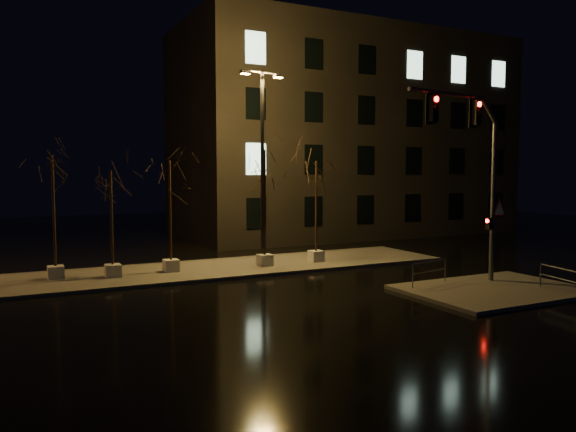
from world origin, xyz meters
TOP-DOWN VIEW (x-y plane):
  - ground at (0.00, 0.00)m, footprint 90.00×90.00m
  - median at (0.00, 6.00)m, footprint 22.00×5.00m
  - sidewalk_corner at (7.50, -3.50)m, footprint 7.00×5.00m
  - building at (14.00, 18.00)m, footprint 25.00×12.00m
  - tree_0 at (-7.81, 6.42)m, footprint 1.80×1.80m
  - tree_1 at (-5.54, 5.76)m, footprint 1.80×1.80m
  - tree_2 at (-2.92, 5.93)m, footprint 1.80×1.80m
  - tree_3 at (1.60, 5.43)m, footprint 1.80×1.80m
  - tree_4 at (4.49, 5.47)m, footprint 1.80×1.80m
  - traffic_signal_mast at (7.42, -2.43)m, footprint 6.17×1.09m
  - streetlight_main at (1.62, 5.74)m, footprint 2.36×0.58m
  - guard_rail_a at (5.67, -1.78)m, footprint 2.16×0.54m
  - guard_rail_b at (9.08, -5.14)m, footprint 0.41×1.97m

SIDE VIEW (x-z plane):
  - ground at x=0.00m, z-range 0.00..0.00m
  - median at x=0.00m, z-range 0.00..0.15m
  - sidewalk_corner at x=7.50m, z-range 0.00..0.15m
  - guard_rail_b at x=9.08m, z-range 0.29..1.23m
  - guard_rail_a at x=5.67m, z-range 0.30..1.25m
  - tree_1 at x=-5.54m, z-range 1.38..6.13m
  - tree_2 at x=-2.92m, z-range 1.50..6.73m
  - tree_4 at x=4.49m, z-range 1.51..6.78m
  - tree_0 at x=-7.81m, z-range 1.56..6.99m
  - tree_3 at x=1.60m, z-range 1.65..7.43m
  - traffic_signal_mast at x=7.42m, z-range 1.34..8.96m
  - streetlight_main at x=1.62m, z-range 0.87..10.29m
  - building at x=14.00m, z-range 0.00..15.00m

